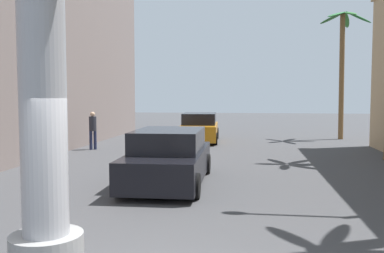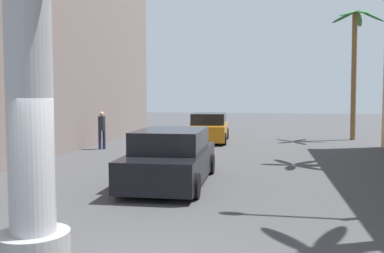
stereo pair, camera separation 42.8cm
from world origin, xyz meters
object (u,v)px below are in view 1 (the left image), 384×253
object	(u,v)px
palm_tree_far_right	(343,55)
car_lead	(169,158)
pedestrian_far_left	(93,128)
car_far	(199,128)

from	to	relation	value
palm_tree_far_right	car_lead	bearing A→B (deg)	-118.97
car_lead	pedestrian_far_left	xyz separation A→B (m)	(-4.96, 7.11, 0.29)
car_lead	car_far	distance (m)	11.24
car_far	pedestrian_far_left	world-z (taller)	pedestrian_far_left
car_lead	car_far	xyz separation A→B (m)	(-0.44, 11.23, -0.00)
pedestrian_far_left	car_lead	bearing A→B (deg)	-55.09
car_lead	palm_tree_far_right	size ratio (longest dim) A/B	0.67
car_lead	palm_tree_far_right	world-z (taller)	palm_tree_far_right
car_lead	car_far	size ratio (longest dim) A/B	1.05
palm_tree_far_right	pedestrian_far_left	bearing A→B (deg)	-152.81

